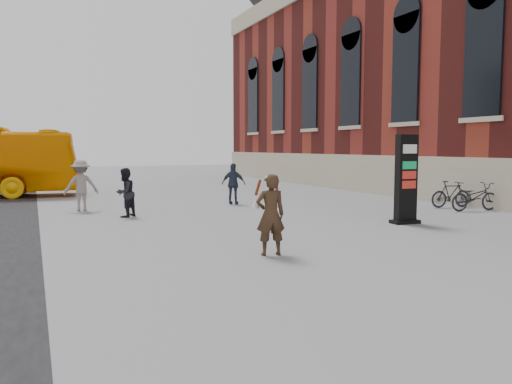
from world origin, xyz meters
name	(u,v)px	position (x,y,z in m)	size (l,w,h in m)	color
ground	(302,251)	(0.00, 0.00, 0.00)	(100.00, 100.00, 0.00)	#9E9EA3
info_pylon	(406,179)	(4.54, 2.11, 1.26)	(0.83, 0.46, 2.52)	black
woman	(270,214)	(-0.79, -0.10, 0.84)	(0.69, 0.65, 1.64)	#332114
pedestrian_a	(125,193)	(-2.53, 6.69, 0.76)	(0.74, 0.58, 1.53)	black
pedestrian_b	(81,185)	(-3.63, 8.89, 0.87)	(1.13, 0.65, 1.75)	gray
pedestrian_c	(234,184)	(1.85, 8.60, 0.78)	(0.92, 0.38, 1.56)	#283546
bike_6	(475,197)	(8.60, 3.36, 0.48)	(0.64, 1.84, 0.97)	black
bike_7	(451,194)	(8.60, 4.42, 0.48)	(0.45, 1.61, 0.97)	black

